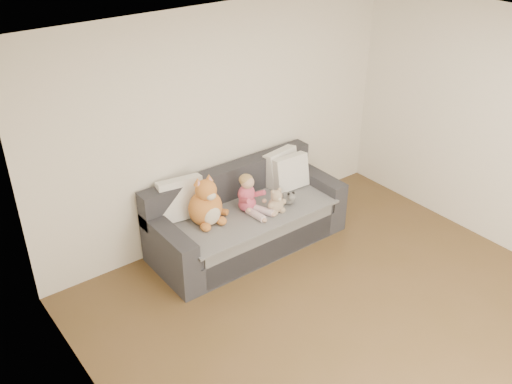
# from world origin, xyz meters

# --- Properties ---
(room_shell) EXTENTS (5.00, 5.00, 5.00)m
(room_shell) POSITION_xyz_m (0.00, 0.42, 1.30)
(room_shell) COLOR brown
(room_shell) RESTS_ON ground
(sofa) EXTENTS (2.20, 0.94, 0.85)m
(sofa) POSITION_xyz_m (-0.02, 2.06, 0.31)
(sofa) COLOR #29292E
(sofa) RESTS_ON ground
(cushion_left) EXTENTS (0.51, 0.29, 0.46)m
(cushion_left) POSITION_xyz_m (-0.68, 2.32, 0.69)
(cushion_left) COLOR white
(cushion_left) RESTS_ON sofa
(cushion_right_back) EXTENTS (0.47, 0.27, 0.42)m
(cushion_right_back) POSITION_xyz_m (0.66, 2.27, 0.68)
(cushion_right_back) COLOR white
(cushion_right_back) RESTS_ON sofa
(cushion_right_front) EXTENTS (0.44, 0.22, 0.41)m
(cushion_right_front) POSITION_xyz_m (0.67, 2.11, 0.67)
(cushion_right_front) COLOR white
(cushion_right_front) RESTS_ON sofa
(toddler) EXTENTS (0.31, 0.45, 0.44)m
(toddler) POSITION_xyz_m (-0.03, 1.98, 0.66)
(toddler) COLOR #D04955
(toddler) RESTS_ON sofa
(plush_cat) EXTENTS (0.46, 0.39, 0.57)m
(plush_cat) POSITION_xyz_m (-0.53, 2.06, 0.68)
(plush_cat) COLOR #C7882C
(plush_cat) RESTS_ON sofa
(teddy_bear) EXTENTS (0.23, 0.17, 0.29)m
(teddy_bear) POSITION_xyz_m (0.19, 1.77, 0.59)
(teddy_bear) COLOR tan
(teddy_bear) RESTS_ON sofa
(plush_cow) EXTENTS (0.15, 0.22, 0.18)m
(plush_cow) POSITION_xyz_m (0.40, 1.83, 0.55)
(plush_cow) COLOR white
(plush_cow) RESTS_ON sofa
(sippy_cup) EXTENTS (0.10, 0.07, 0.11)m
(sippy_cup) POSITION_xyz_m (0.17, 1.77, 0.53)
(sippy_cup) COLOR #6B348E
(sippy_cup) RESTS_ON sofa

